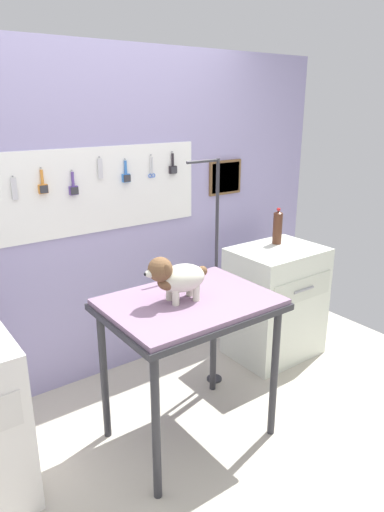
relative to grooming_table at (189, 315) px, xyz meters
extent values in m
cube|color=#B9B2A0|center=(-0.08, -0.31, -0.82)|extent=(4.40, 4.00, 0.04)
cube|color=#9A91BF|center=(-0.08, 0.97, 0.35)|extent=(4.00, 0.06, 2.30)
cube|color=white|center=(-0.05, 0.93, 0.57)|extent=(1.48, 0.02, 0.56)
cylinder|color=gray|center=(-0.62, 0.92, 0.72)|extent=(0.01, 0.02, 0.01)
cube|color=silver|center=(-0.62, 0.91, 0.64)|extent=(0.03, 0.01, 0.13)
cylinder|color=gray|center=(-0.45, 0.92, 0.75)|extent=(0.01, 0.02, 0.01)
cylinder|color=orange|center=(-0.45, 0.91, 0.70)|extent=(0.02, 0.02, 0.09)
cube|color=orange|center=(-0.45, 0.91, 0.62)|extent=(0.06, 0.02, 0.06)
cube|color=#333338|center=(-0.45, 0.90, 0.62)|extent=(0.05, 0.01, 0.05)
cylinder|color=gray|center=(-0.25, 0.92, 0.72)|extent=(0.01, 0.02, 0.01)
cylinder|color=#5C4293|center=(-0.25, 0.91, 0.67)|extent=(0.02, 0.02, 0.09)
cube|color=#5C4293|center=(-0.25, 0.91, 0.59)|extent=(0.06, 0.02, 0.06)
cube|color=#333338|center=(-0.25, 0.90, 0.59)|extent=(0.05, 0.01, 0.05)
cylinder|color=gray|center=(-0.06, 0.92, 0.79)|extent=(0.01, 0.02, 0.01)
cube|color=silver|center=(-0.06, 0.91, 0.72)|extent=(0.03, 0.01, 0.13)
cylinder|color=gray|center=(0.13, 0.92, 0.76)|extent=(0.01, 0.02, 0.01)
cylinder|color=#3570C5|center=(0.13, 0.91, 0.71)|extent=(0.02, 0.02, 0.09)
cube|color=#3570C5|center=(0.13, 0.91, 0.64)|extent=(0.06, 0.02, 0.06)
cube|color=#333338|center=(0.13, 0.90, 0.64)|extent=(0.05, 0.01, 0.05)
cylinder|color=gray|center=(0.33, 0.92, 0.78)|extent=(0.01, 0.02, 0.01)
cube|color=silver|center=(0.33, 0.91, 0.71)|extent=(0.01, 0.00, 0.11)
cube|color=silver|center=(0.34, 0.91, 0.71)|extent=(0.01, 0.00, 0.11)
torus|color=blue|center=(0.32, 0.91, 0.64)|extent=(0.03, 0.01, 0.03)
torus|color=blue|center=(0.35, 0.91, 0.64)|extent=(0.03, 0.01, 0.03)
cylinder|color=gray|center=(0.51, 0.92, 0.79)|extent=(0.01, 0.02, 0.01)
cylinder|color=black|center=(0.51, 0.91, 0.74)|extent=(0.02, 0.02, 0.09)
cube|color=black|center=(0.51, 0.91, 0.66)|extent=(0.06, 0.02, 0.06)
cube|color=#333338|center=(0.51, 0.90, 0.66)|extent=(0.05, 0.01, 0.05)
cube|color=brown|center=(1.03, 0.93, 0.56)|extent=(0.31, 0.02, 0.27)
cube|color=#A4774E|center=(1.03, 0.92, 0.56)|extent=(0.28, 0.01, 0.23)
cylinder|color=#2D2D33|center=(-0.41, -0.29, -0.38)|extent=(0.04, 0.04, 0.83)
cylinder|color=#2D2D33|center=(0.41, -0.29, -0.38)|extent=(0.04, 0.04, 0.83)
cylinder|color=#2D2D33|center=(-0.41, 0.29, -0.38)|extent=(0.04, 0.04, 0.83)
cylinder|color=#2D2D33|center=(0.41, 0.29, -0.38)|extent=(0.04, 0.04, 0.83)
cube|color=#2D2D33|center=(0.00, 0.00, 0.05)|extent=(0.94, 0.69, 0.03)
cube|color=slate|center=(0.00, 0.00, 0.08)|extent=(0.91, 0.67, 0.03)
cylinder|color=#2D2D33|center=(0.49, 0.37, -0.79)|extent=(0.11, 0.11, 0.01)
cylinder|color=#2D2D33|center=(0.49, 0.37, 0.00)|extent=(0.02, 0.02, 1.60)
cylinder|color=#2D2D33|center=(0.37, 0.37, 0.79)|extent=(0.24, 0.02, 0.02)
cylinder|color=beige|center=(-0.10, -0.02, 0.14)|extent=(0.04, 0.04, 0.09)
cylinder|color=beige|center=(-0.09, 0.06, 0.14)|extent=(0.04, 0.04, 0.09)
cylinder|color=beige|center=(0.02, -0.04, 0.14)|extent=(0.04, 0.04, 0.09)
cylinder|color=beige|center=(0.03, 0.04, 0.14)|extent=(0.04, 0.04, 0.09)
ellipsoid|color=beige|center=(-0.04, 0.01, 0.22)|extent=(0.29, 0.21, 0.15)
ellipsoid|color=brown|center=(-0.13, 0.03, 0.22)|extent=(0.11, 0.13, 0.08)
sphere|color=brown|center=(-0.17, 0.03, 0.30)|extent=(0.13, 0.13, 0.13)
ellipsoid|color=beige|center=(-0.22, 0.04, 0.28)|extent=(0.07, 0.06, 0.04)
sphere|color=black|center=(-0.25, 0.04, 0.28)|extent=(0.02, 0.02, 0.02)
ellipsoid|color=brown|center=(-0.16, -0.03, 0.31)|extent=(0.04, 0.03, 0.07)
ellipsoid|color=brown|center=(-0.14, 0.09, 0.31)|extent=(0.04, 0.03, 0.07)
sphere|color=brown|center=(0.09, 0.00, 0.24)|extent=(0.06, 0.06, 0.06)
cube|color=silver|center=(1.12, 0.40, -0.36)|extent=(0.68, 0.52, 0.88)
cube|color=beige|center=(1.12, 0.14, -0.17)|extent=(0.60, 0.01, 0.18)
cylinder|color=#99999E|center=(1.12, 0.13, -0.17)|extent=(0.20, 0.02, 0.02)
cylinder|color=#4B281A|center=(1.21, 0.50, 0.20)|extent=(0.07, 0.07, 0.24)
cone|color=#4B281A|center=(1.21, 0.50, 0.33)|extent=(0.07, 0.07, 0.02)
cylinder|color=red|center=(1.21, 0.50, 0.35)|extent=(0.03, 0.03, 0.02)
camera|label=1|loc=(-1.37, -1.89, 1.12)|focal=32.35mm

